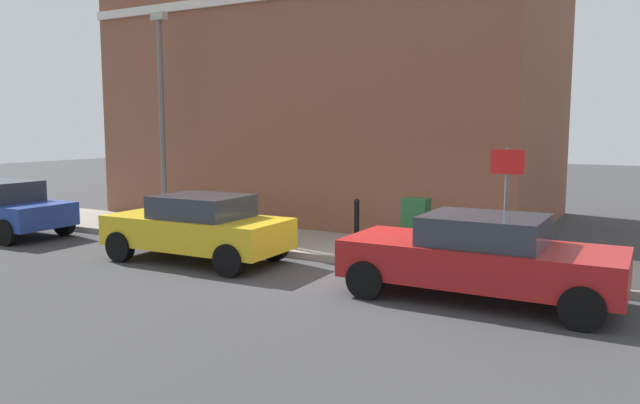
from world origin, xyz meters
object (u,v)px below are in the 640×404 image
car_red (480,256)px  utility_cabinet (416,226)px  lamppost (162,109)px  street_sign (507,191)px  bollard_near_cabinet (357,220)px  car_yellow (198,227)px

car_red → utility_cabinet: size_ratio=3.84×
utility_cabinet → lamppost: 7.89m
lamppost → utility_cabinet: bearing=-91.3°
car_red → street_sign: (1.46, -0.06, 0.93)m
utility_cabinet → street_sign: 2.64m
utility_cabinet → bollard_near_cabinet: 1.47m
car_yellow → utility_cabinet: size_ratio=3.45×
car_red → lamppost: lamppost is taller
street_sign → lamppost: 9.83m
car_yellow → street_sign: size_ratio=1.72×
car_yellow → street_sign: 6.25m
car_red → car_yellow: 5.94m
utility_cabinet → car_red: bearing=-141.4°
car_red → street_sign: 1.73m
car_red → utility_cabinet: (2.62, 2.09, -0.05)m
street_sign → utility_cabinet: bearing=61.6°
car_yellow → lamppost: bearing=-39.2°
car_red → street_sign: street_sign is taller
car_red → lamppost: 10.26m
car_yellow → car_red: bearing=178.8°
street_sign → lamppost: lamppost is taller
car_yellow → lamppost: lamppost is taller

